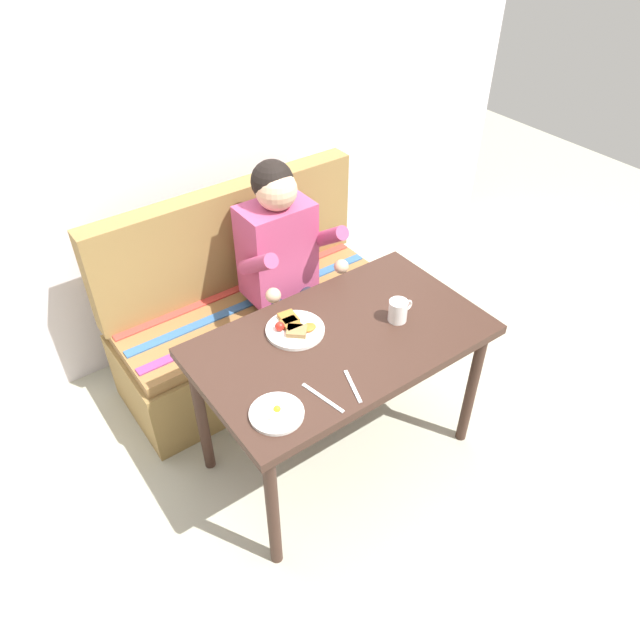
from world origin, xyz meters
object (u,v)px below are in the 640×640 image
object	(u,v)px
table	(341,352)
fork	(353,386)
couch	(252,317)
person	(285,260)
coffee_mug	(398,310)
knife	(323,398)
plate_breakfast	(294,328)
plate_eggs	(277,413)

from	to	relation	value
table	fork	distance (m)	0.29
couch	person	size ratio (longest dim) A/B	1.19
couch	coffee_mug	world-z (taller)	couch
knife	table	bearing A→B (deg)	29.84
fork	plate_breakfast	bearing A→B (deg)	108.78
fork	person	bearing A→B (deg)	92.32
table	plate_eggs	size ratio (longest dim) A/B	6.11
plate_breakfast	plate_eggs	size ratio (longest dim) A/B	1.24
couch	fork	world-z (taller)	couch
person	coffee_mug	size ratio (longest dim) A/B	10.27
person	plate_eggs	xyz separation A→B (m)	(-0.55, -0.78, -0.00)
table	knife	distance (m)	0.36
knife	couch	bearing A→B (deg)	64.21
table	plate_breakfast	distance (m)	0.22
table	plate_eggs	world-z (taller)	plate_eggs
plate_breakfast	plate_eggs	xyz separation A→B (m)	(-0.30, -0.34, -0.01)
person	coffee_mug	distance (m)	0.66
plate_eggs	fork	distance (m)	0.31
fork	knife	bearing A→B (deg)	-169.32
table	coffee_mug	xyz separation A→B (m)	(0.26, -0.05, 0.13)
table	plate_eggs	bearing A→B (deg)	-156.17
coffee_mug	fork	bearing A→B (deg)	-153.65
person	plate_eggs	size ratio (longest dim) A/B	6.17
fork	plate_eggs	bearing A→B (deg)	-170.36
plate_breakfast	couch	bearing A→B (deg)	77.82
plate_eggs	couch	bearing A→B (deg)	65.40
plate_eggs	knife	bearing A→B (deg)	-10.19
table	knife	bearing A→B (deg)	-139.11
coffee_mug	fork	xyz separation A→B (m)	(-0.40, -0.20, -0.05)
couch	fork	xyz separation A→B (m)	(-0.14, -1.01, 0.40)
person	plate_eggs	world-z (taller)	person
table	person	xyz separation A→B (m)	(0.12, 0.59, 0.09)
knife	coffee_mug	bearing A→B (deg)	7.79
plate_eggs	plate_breakfast	bearing A→B (deg)	47.98
fork	couch	bearing A→B (deg)	101.43
couch	person	distance (m)	0.46
couch	knife	bearing A→B (deg)	-104.75
plate_breakfast	fork	size ratio (longest dim) A/B	1.43
plate_breakfast	fork	xyz separation A→B (m)	(-0.00, -0.39, -0.01)
person	plate_breakfast	xyz separation A→B (m)	(-0.25, -0.45, 0.00)
table	couch	bearing A→B (deg)	90.00
couch	fork	bearing A→B (deg)	-97.68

